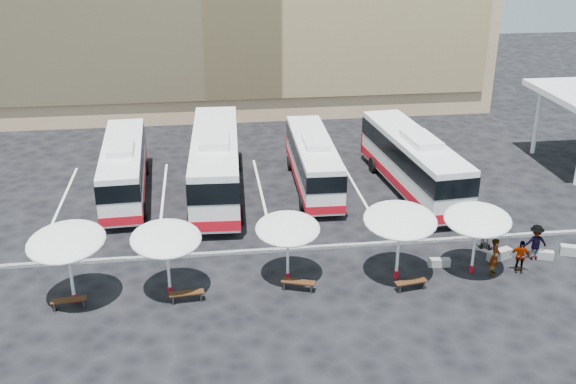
{
  "coord_description": "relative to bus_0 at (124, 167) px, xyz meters",
  "views": [
    {
      "loc": [
        -3.25,
        -29.96,
        16.37
      ],
      "look_at": [
        1.0,
        3.0,
        2.2
      ],
      "focal_mm": 42.0,
      "sensor_mm": 36.0,
      "label": 1
    }
  ],
  "objects": [
    {
      "name": "bus_1",
      "position": [
        5.52,
        -0.62,
        0.3
      ],
      "size": [
        3.45,
        13.13,
        4.14
      ],
      "rotation": [
        0.0,
        0.0,
        -0.04
      ],
      "color": "white",
      "rests_on": "ground"
    },
    {
      "name": "sunshade_0",
      "position": [
        -1.18,
        -12.16,
        1.22
      ],
      "size": [
        4.16,
        4.19,
        3.56
      ],
      "rotation": [
        0.0,
        0.0,
        -0.26
      ],
      "color": "white",
      "rests_on": "ground"
    },
    {
      "name": "curb_divider",
      "position": [
        8.25,
        -8.51,
        -1.73
      ],
      "size": [
        34.0,
        0.25,
        0.15
      ],
      "primitive_type": "cube",
      "color": "black",
      "rests_on": "ground"
    },
    {
      "name": "wood_bench_0",
      "position": [
        -1.33,
        -12.66,
        -1.45
      ],
      "size": [
        1.56,
        0.57,
        0.47
      ],
      "rotation": [
        0.0,
        0.0,
        0.11
      ],
      "color": "black",
      "rests_on": "ground"
    },
    {
      "name": "conc_bench_2",
      "position": [
        21.48,
        -10.97,
        -1.6
      ],
      "size": [
        1.18,
        0.75,
        0.42
      ],
      "primitive_type": "cube",
      "rotation": [
        0.0,
        0.0,
        -0.37
      ],
      "color": "gray",
      "rests_on": "ground"
    },
    {
      "name": "conc_bench_3",
      "position": [
        23.25,
        -10.84,
        -1.56
      ],
      "size": [
        1.36,
        0.88,
        0.49
      ],
      "primitive_type": "cube",
      "rotation": [
        0.0,
        0.0,
        -0.38
      ],
      "color": "gray",
      "rests_on": "ground"
    },
    {
      "name": "wood_bench_2",
      "position": [
        8.89,
        -12.45,
        -1.44
      ],
      "size": [
        1.62,
        0.9,
        0.48
      ],
      "rotation": [
        0.0,
        0.0,
        -0.33
      ],
      "color": "black",
      "rests_on": "ground"
    },
    {
      "name": "bus_3",
      "position": [
        17.53,
        -1.59,
        0.16
      ],
      "size": [
        3.67,
        12.33,
        3.86
      ],
      "rotation": [
        0.0,
        0.0,
        0.09
      ],
      "color": "white",
      "rests_on": "ground"
    },
    {
      "name": "sunshade_2",
      "position": [
        8.54,
        -11.41,
        0.87
      ],
      "size": [
        3.27,
        3.31,
        3.16
      ],
      "rotation": [
        0.0,
        0.0,
        -0.09
      ],
      "color": "white",
      "rests_on": "ground"
    },
    {
      "name": "sunshade_1",
      "position": [
        3.04,
        -11.99,
        1.01
      ],
      "size": [
        3.83,
        3.86,
        3.32
      ],
      "rotation": [
        0.0,
        0.0,
        0.24
      ],
      "color": "white",
      "rests_on": "ground"
    },
    {
      "name": "passenger_2",
      "position": [
        19.73,
        -12.12,
        -0.97
      ],
      "size": [
        1.06,
        0.7,
        1.68
      ],
      "primitive_type": "imported",
      "rotation": [
        0.0,
        0.0,
        -0.33
      ],
      "color": "black",
      "rests_on": "ground"
    },
    {
      "name": "wood_bench_1",
      "position": [
        3.81,
        -12.76,
        -1.44
      ],
      "size": [
        1.58,
        0.55,
        0.47
      ],
      "rotation": [
        0.0,
        0.0,
        0.09
      ],
      "color": "black",
      "rests_on": "ground"
    },
    {
      "name": "sunshade_3",
      "position": [
        13.69,
        -11.93,
        1.23
      ],
      "size": [
        3.82,
        3.86,
        3.58
      ],
      "rotation": [
        0.0,
        0.0,
        -0.12
      ],
      "color": "white",
      "rests_on": "ground"
    },
    {
      "name": "passenger_1",
      "position": [
        19.07,
        -9.54,
        -0.85
      ],
      "size": [
        1.17,
        1.09,
        1.91
      ],
      "primitive_type": "imported",
      "rotation": [
        0.0,
        0.0,
        2.62
      ],
      "color": "black",
      "rests_on": "ground"
    },
    {
      "name": "bus_2",
      "position": [
        11.58,
        -0.17,
        -0.07
      ],
      "size": [
        2.7,
        10.8,
        3.41
      ],
      "rotation": [
        0.0,
        0.0,
        -0.02
      ],
      "color": "white",
      "rests_on": "ground"
    },
    {
      "name": "conc_bench_0",
      "position": [
        16.1,
        -11.08,
        -1.61
      ],
      "size": [
        1.1,
        0.46,
        0.4
      ],
      "primitive_type": "cube",
      "rotation": [
        0.0,
        0.0,
        -0.1
      ],
      "color": "gray",
      "rests_on": "ground"
    },
    {
      "name": "bus_0",
      "position": [
        0.0,
        0.0,
        0.0
      ],
      "size": [
        2.98,
        11.25,
        3.54
      ],
      "rotation": [
        0.0,
        0.0,
        0.05
      ],
      "color": "white",
      "rests_on": "ground"
    },
    {
      "name": "sunshade_4",
      "position": [
        17.46,
        -11.85,
        1.0
      ],
      "size": [
        4.13,
        4.15,
        3.3
      ],
      "rotation": [
        0.0,
        0.0,
        -0.39
      ],
      "color": "white",
      "rests_on": "ground"
    },
    {
      "name": "bay_lines",
      "position": [
        8.25,
        -1.01,
        -1.8
      ],
      "size": [
        24.15,
        12.0,
        0.01
      ],
      "color": "white",
      "rests_on": "ground"
    },
    {
      "name": "wood_bench_3",
      "position": [
        14.05,
        -13.07,
        -1.45
      ],
      "size": [
        1.55,
        0.63,
        0.46
      ],
      "rotation": [
        0.0,
        0.0,
        0.16
      ],
      "color": "black",
      "rests_on": "ground"
    },
    {
      "name": "ground",
      "position": [
        8.25,
        -9.01,
        -1.81
      ],
      "size": [
        120.0,
        120.0,
        0.0
      ],
      "primitive_type": "plane",
      "color": "black",
      "rests_on": "ground"
    },
    {
      "name": "conc_bench_1",
      "position": [
        19.33,
        -10.79,
        -1.56
      ],
      "size": [
        1.41,
        0.9,
        0.5
      ],
      "primitive_type": "cube",
      "rotation": [
        0.0,
        0.0,
        0.37
      ],
      "color": "gray",
      "rests_on": "ground"
    },
    {
      "name": "passenger_0",
      "position": [
        18.4,
        -12.2,
        -0.86
      ],
      "size": [
        0.77,
        0.83,
        1.9
      ],
      "primitive_type": "imported",
      "rotation": [
        0.0,
        0.0,
        0.94
      ],
      "color": "black",
      "rests_on": "ground"
    },
    {
      "name": "passenger_3",
      "position": [
        21.05,
        -10.97,
        -0.88
      ],
      "size": [
        1.25,
        0.77,
        1.86
      ],
      "primitive_type": "imported",
      "rotation": [
        0.0,
        0.0,
        3.07
      ],
      "color": "black",
      "rests_on": "ground"
    }
  ]
}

